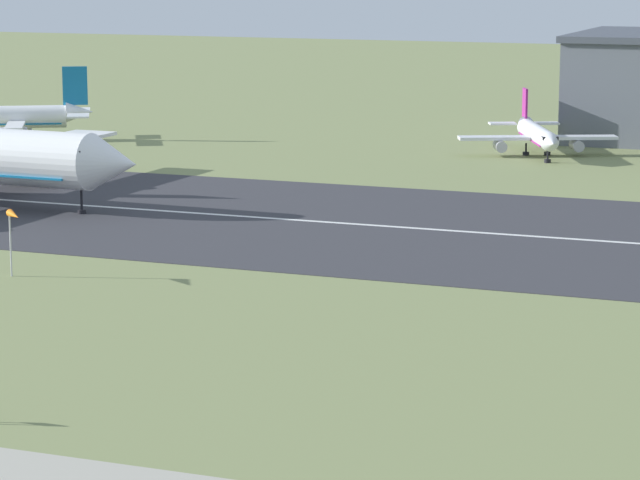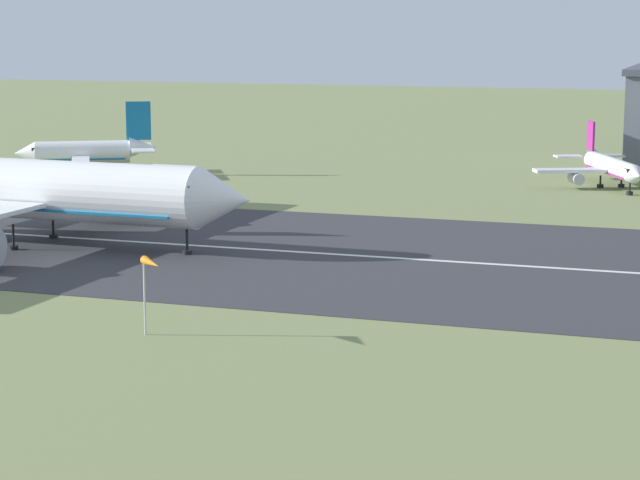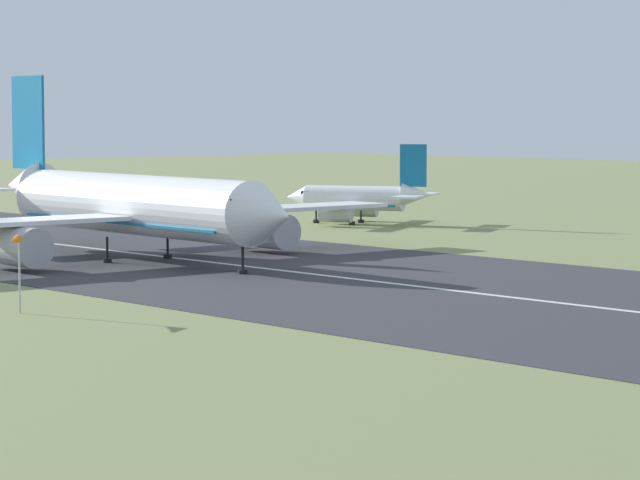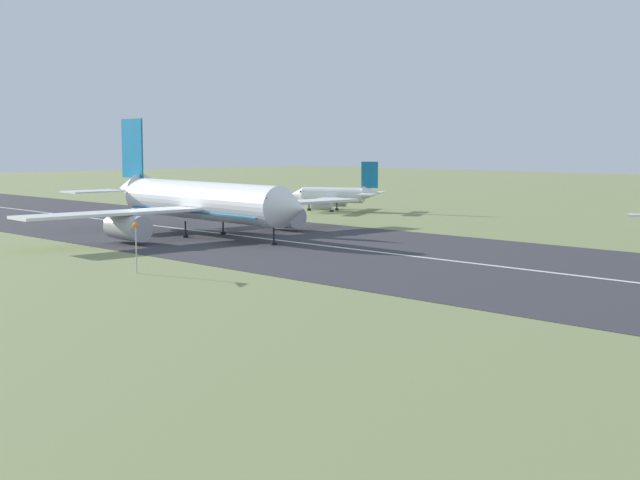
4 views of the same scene
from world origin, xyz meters
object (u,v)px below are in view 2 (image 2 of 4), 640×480
airplane_parked_west (611,167)px  airplane_parked_east (85,153)px  windsock_pole (151,266)px  airplane_landing (27,191)px

airplane_parked_west → airplane_parked_east: 70.78m
airplane_parked_west → windsock_pole: airplane_parked_west is taller
airplane_parked_west → windsock_pole: (-20.88, -89.25, 2.32)m
airplane_parked_west → windsock_pole: size_ratio=3.88×
airplane_parked_west → airplane_parked_east: bearing=-171.1°
airplane_parked_east → windsock_pole: size_ratio=3.68×
airplane_landing → windsock_pole: size_ratio=10.63×
airplane_parked_west → airplane_parked_east: size_ratio=1.06×
airplane_landing → airplane_parked_east: bearing=113.6°
airplane_parked_west → airplane_landing: bearing=-128.8°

